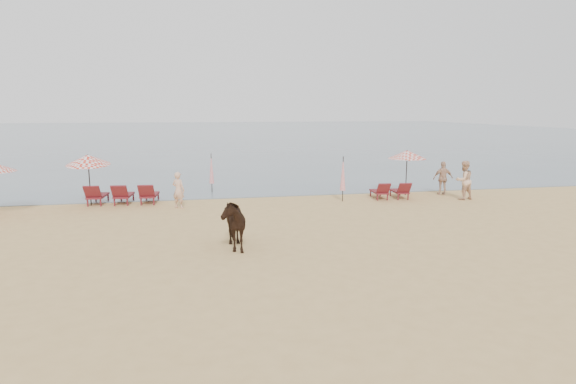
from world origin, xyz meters
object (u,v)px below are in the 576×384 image
Objects in this scene: umbrella_open_left_b at (88,160)px; beachgoer_right_a at (464,180)px; beachgoer_left at (178,190)px; lounger_cluster_left at (123,194)px; umbrella_open_right at (407,155)px; lounger_cluster_right at (391,191)px; cow at (231,223)px; umbrella_closed_left at (211,169)px; umbrella_closed_right at (343,174)px; beachgoer_right_b at (443,178)px.

beachgoer_right_a is at bearing -18.22° from umbrella_open_left_b.
umbrella_open_left_b reaches higher than beachgoer_left.
lounger_cluster_left is 1.69× the size of beachgoer_right_a.
beachgoer_right_a is at bearing -31.68° from umbrella_open_right.
cow is (-8.11, -6.77, 0.41)m from lounger_cluster_right.
beachgoer_right_a is (11.53, -4.15, -0.32)m from umbrella_closed_left.
umbrella_open_left_b reaches higher than umbrella_open_right.
umbrella_open_left_b is at bearing 14.57° from beachgoer_left.
lounger_cluster_left is 8.95m from cow.
cow is (5.52, -7.87, -1.23)m from umbrella_open_left_b.
beachgoer_left is 13.11m from beachgoer_right_a.
umbrella_closed_right is at bearing -16.96° from beachgoer_right_a.
lounger_cluster_left reaches higher than lounger_cluster_right.
umbrella_open_right reaches higher than umbrella_closed_right.
umbrella_open_right is at bearing -47.19° from beachgoer_right_a.
lounger_cluster_right is 0.85× the size of umbrella_closed_left.
lounger_cluster_left is 13.53m from umbrella_open_right.
lounger_cluster_left is at bearing 4.80° from beachgoer_left.
lounger_cluster_right is 0.76× the size of umbrella_open_right.
umbrella_open_left_b is (-1.35, -0.05, 1.58)m from lounger_cluster_left.
umbrella_open_right is (14.78, -0.28, -0.02)m from umbrella_open_left_b.
beachgoer_right_a reaches higher than lounger_cluster_right.
beachgoer_left is (-10.96, -1.03, -1.23)m from umbrella_open_right.
umbrella_open_right reaches higher than lounger_cluster_left.
umbrella_closed_left is (-9.39, 2.52, -0.78)m from umbrella_open_right.
umbrella_closed_left is at bearing 33.56° from lounger_cluster_left.
umbrella_closed_right reaches higher than umbrella_closed_left.
cow is at bearing -66.74° from umbrella_open_left_b.
umbrella_closed_right is at bearing -145.81° from beachgoer_left.
lounger_cluster_right is at bearing -22.05° from umbrella_closed_left.
umbrella_closed_left is at bearing 162.71° from lounger_cluster_right.
cow is 13.27m from beachgoer_right_b.
cow is at bearing 40.81° from beachgoer_right_b.
umbrella_open_right is at bearing 14.58° from umbrella_closed_right.
umbrella_closed_right is (-2.41, -0.11, 0.89)m from lounger_cluster_right.
lounger_cluster_right is at bearing 2.62° from umbrella_closed_right.
umbrella_open_left_b is at bearing 173.88° from umbrella_closed_right.
umbrella_open_left_b is at bearing -157.40° from umbrella_closed_left.
umbrella_open_right reaches higher than beachgoer_right_b.
umbrella_closed_right is at bearing 43.93° from cow.
umbrella_closed_left is 10.12m from cow.
cow is 6.78m from beachgoer_left.
umbrella_open_right reaches higher than umbrella_closed_left.
lounger_cluster_right is at bearing -139.14° from umbrella_open_right.
umbrella_open_left_b reaches higher than umbrella_closed_right.
beachgoer_left is at bearing 98.97° from cow.
lounger_cluster_left is 1.62× the size of cow.
umbrella_closed_left reaches higher than beachgoer_right_a.
beachgoer_left reaches higher than lounger_cluster_right.
cow is at bearing 137.91° from beachgoer_left.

